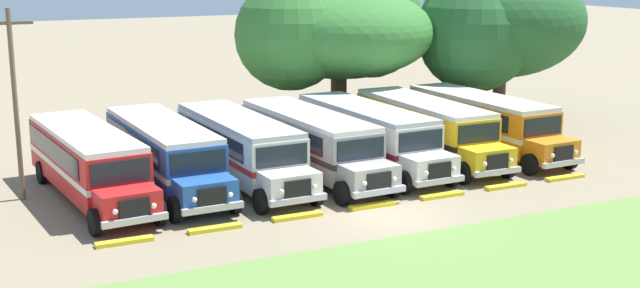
{
  "coord_description": "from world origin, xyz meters",
  "views": [
    {
      "loc": [
        -15.53,
        -26.25,
        9.65
      ],
      "look_at": [
        0.0,
        5.92,
        1.6
      ],
      "focal_mm": 46.51,
      "sensor_mm": 36.0,
      "label": 1
    }
  ],
  "objects_px": {
    "parked_bus_slot_2": "(240,146)",
    "parked_bus_slot_3": "(311,140)",
    "secondary_tree": "(494,24)",
    "parked_bus_slot_5": "(426,126)",
    "parked_bus_slot_0": "(88,160)",
    "parked_bus_slot_6": "(483,120)",
    "utility_pole": "(15,100)",
    "parked_bus_slot_1": "(164,151)",
    "broad_shade_tree": "(334,28)",
    "parked_bus_slot_4": "(368,133)"
  },
  "relations": [
    {
      "from": "parked_bus_slot_2",
      "to": "parked_bus_slot_3",
      "type": "bearing_deg",
      "value": 82.1
    },
    {
      "from": "secondary_tree",
      "to": "parked_bus_slot_5",
      "type": "bearing_deg",
      "value": -143.25
    },
    {
      "from": "parked_bus_slot_2",
      "to": "parked_bus_slot_5",
      "type": "relative_size",
      "value": 1.0
    },
    {
      "from": "parked_bus_slot_0",
      "to": "parked_bus_slot_6",
      "type": "height_order",
      "value": "same"
    },
    {
      "from": "parked_bus_slot_5",
      "to": "utility_pole",
      "type": "xyz_separation_m",
      "value": [
        -18.79,
        1.02,
        2.55
      ]
    },
    {
      "from": "parked_bus_slot_3",
      "to": "utility_pole",
      "type": "relative_size",
      "value": 1.41
    },
    {
      "from": "parked_bus_slot_1",
      "to": "parked_bus_slot_3",
      "type": "height_order",
      "value": "same"
    },
    {
      "from": "parked_bus_slot_0",
      "to": "secondary_tree",
      "type": "distance_m",
      "value": 26.58
    },
    {
      "from": "parked_bus_slot_2",
      "to": "broad_shade_tree",
      "type": "bearing_deg",
      "value": 133.96
    },
    {
      "from": "parked_bus_slot_4",
      "to": "secondary_tree",
      "type": "relative_size",
      "value": 0.99
    },
    {
      "from": "utility_pole",
      "to": "parked_bus_slot_6",
      "type": "bearing_deg",
      "value": -2.7
    },
    {
      "from": "parked_bus_slot_3",
      "to": "utility_pole",
      "type": "xyz_separation_m",
      "value": [
        -12.32,
        1.51,
        2.55
      ]
    },
    {
      "from": "parked_bus_slot_4",
      "to": "broad_shade_tree",
      "type": "relative_size",
      "value": 0.87
    },
    {
      "from": "parked_bus_slot_2",
      "to": "parked_bus_slot_5",
      "type": "bearing_deg",
      "value": 89.03
    },
    {
      "from": "parked_bus_slot_6",
      "to": "parked_bus_slot_2",
      "type": "bearing_deg",
      "value": -91.6
    },
    {
      "from": "parked_bus_slot_6",
      "to": "secondary_tree",
      "type": "bearing_deg",
      "value": 138.03
    },
    {
      "from": "parked_bus_slot_3",
      "to": "broad_shade_tree",
      "type": "bearing_deg",
      "value": 145.58
    },
    {
      "from": "utility_pole",
      "to": "parked_bus_slot_0",
      "type": "bearing_deg",
      "value": -20.78
    },
    {
      "from": "parked_bus_slot_3",
      "to": "parked_bus_slot_6",
      "type": "xyz_separation_m",
      "value": [
        9.87,
        0.46,
        0.0
      ]
    },
    {
      "from": "parked_bus_slot_0",
      "to": "parked_bus_slot_3",
      "type": "height_order",
      "value": "same"
    },
    {
      "from": "parked_bus_slot_1",
      "to": "broad_shade_tree",
      "type": "distance_m",
      "value": 16.32
    },
    {
      "from": "parked_bus_slot_2",
      "to": "parked_bus_slot_3",
      "type": "relative_size",
      "value": 1.0
    },
    {
      "from": "parked_bus_slot_6",
      "to": "broad_shade_tree",
      "type": "distance_m",
      "value": 11.06
    },
    {
      "from": "broad_shade_tree",
      "to": "parked_bus_slot_5",
      "type": "bearing_deg",
      "value": -88.42
    },
    {
      "from": "parked_bus_slot_2",
      "to": "parked_bus_slot_5",
      "type": "distance_m",
      "value": 9.73
    },
    {
      "from": "parked_bus_slot_1",
      "to": "parked_bus_slot_2",
      "type": "height_order",
      "value": "same"
    },
    {
      "from": "parked_bus_slot_1",
      "to": "parked_bus_slot_4",
      "type": "relative_size",
      "value": 1.0
    },
    {
      "from": "parked_bus_slot_1",
      "to": "broad_shade_tree",
      "type": "relative_size",
      "value": 0.87
    },
    {
      "from": "parked_bus_slot_4",
      "to": "parked_bus_slot_6",
      "type": "xyz_separation_m",
      "value": [
        6.75,
        0.16,
        0.0
      ]
    },
    {
      "from": "broad_shade_tree",
      "to": "parked_bus_slot_0",
      "type": "bearing_deg",
      "value": -149.25
    },
    {
      "from": "parked_bus_slot_3",
      "to": "parked_bus_slot_5",
      "type": "bearing_deg",
      "value": 91.54
    },
    {
      "from": "parked_bus_slot_5",
      "to": "secondary_tree",
      "type": "height_order",
      "value": "secondary_tree"
    },
    {
      "from": "parked_bus_slot_6",
      "to": "parked_bus_slot_5",
      "type": "bearing_deg",
      "value": -92.58
    },
    {
      "from": "parked_bus_slot_0",
      "to": "broad_shade_tree",
      "type": "bearing_deg",
      "value": 115.71
    },
    {
      "from": "parked_bus_slot_4",
      "to": "broad_shade_tree",
      "type": "height_order",
      "value": "broad_shade_tree"
    },
    {
      "from": "broad_shade_tree",
      "to": "utility_pole",
      "type": "relative_size",
      "value": 1.61
    },
    {
      "from": "parked_bus_slot_4",
      "to": "parked_bus_slot_3",
      "type": "bearing_deg",
      "value": -86.58
    },
    {
      "from": "parked_bus_slot_2",
      "to": "parked_bus_slot_3",
      "type": "xyz_separation_m",
      "value": [
        3.26,
        -0.35,
        0.0
      ]
    },
    {
      "from": "utility_pole",
      "to": "broad_shade_tree",
      "type": "bearing_deg",
      "value": 24.8
    },
    {
      "from": "parked_bus_slot_6",
      "to": "utility_pole",
      "type": "relative_size",
      "value": 1.4
    },
    {
      "from": "parked_bus_slot_1",
      "to": "utility_pole",
      "type": "relative_size",
      "value": 1.4
    },
    {
      "from": "parked_bus_slot_1",
      "to": "parked_bus_slot_5",
      "type": "xyz_separation_m",
      "value": [
        13.03,
        -0.26,
        0.0
      ]
    },
    {
      "from": "parked_bus_slot_0",
      "to": "parked_bus_slot_3",
      "type": "relative_size",
      "value": 1.01
    },
    {
      "from": "parked_bus_slot_4",
      "to": "parked_bus_slot_6",
      "type": "relative_size",
      "value": 1.0
    },
    {
      "from": "parked_bus_slot_2",
      "to": "utility_pole",
      "type": "bearing_deg",
      "value": -99.08
    },
    {
      "from": "parked_bus_slot_3",
      "to": "parked_bus_slot_6",
      "type": "bearing_deg",
      "value": 89.88
    },
    {
      "from": "parked_bus_slot_1",
      "to": "parked_bus_slot_5",
      "type": "relative_size",
      "value": 1.0
    },
    {
      "from": "parked_bus_slot_3",
      "to": "parked_bus_slot_6",
      "type": "distance_m",
      "value": 9.88
    },
    {
      "from": "parked_bus_slot_2",
      "to": "parked_bus_slot_5",
      "type": "xyz_separation_m",
      "value": [
        9.73,
        0.14,
        0.0
      ]
    },
    {
      "from": "parked_bus_slot_3",
      "to": "broad_shade_tree",
      "type": "xyz_separation_m",
      "value": [
        6.2,
        10.07,
        4.08
      ]
    }
  ]
}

